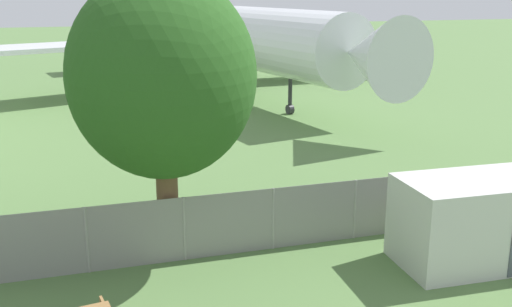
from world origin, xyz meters
name	(u,v)px	position (x,y,z in m)	size (l,w,h in m)	color
perimeter_fence	(184,229)	(0.00, 9.76, 0.91)	(56.07, 0.07, 1.82)	gray
airplane	(215,33)	(7.48, 37.67, 4.07)	(31.38, 39.20, 11.98)	silver
portable_cabin	(477,221)	(7.51, 7.37, 1.18)	(4.30, 2.42, 2.36)	silver
tree_near_hangar	(162,77)	(-0.35, 10.23, 4.99)	(4.90, 4.90, 7.72)	brown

